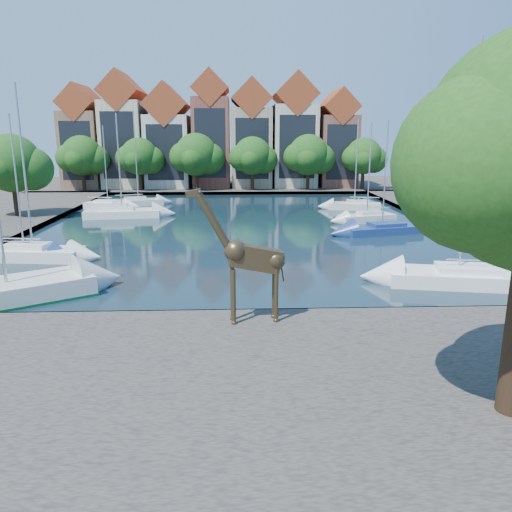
% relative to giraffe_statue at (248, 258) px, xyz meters
% --- Properties ---
extents(ground, '(160.00, 160.00, 0.00)m').
position_rel_giraffe_statue_xyz_m(ground, '(-0.07, 1.53, -3.31)').
color(ground, '#38332B').
rests_on(ground, ground).
extents(water_basin, '(38.00, 50.00, 0.08)m').
position_rel_giraffe_statue_xyz_m(water_basin, '(-0.07, 25.53, -3.27)').
color(water_basin, black).
rests_on(water_basin, ground).
extents(near_quay, '(50.00, 14.00, 0.50)m').
position_rel_giraffe_statue_xyz_m(near_quay, '(-0.07, -5.47, -3.06)').
color(near_quay, '#4B4741').
rests_on(near_quay, ground).
extents(far_quay, '(60.00, 16.00, 0.50)m').
position_rel_giraffe_statue_xyz_m(far_quay, '(-0.07, 57.53, -3.06)').
color(far_quay, '#4B4741').
rests_on(far_quay, ground).
extents(right_quay, '(14.00, 52.00, 0.50)m').
position_rel_giraffe_statue_xyz_m(right_quay, '(24.93, 25.53, -3.06)').
color(right_quay, '#4B4741').
rests_on(right_quay, ground).
extents(townhouse_west_end, '(5.44, 9.18, 14.93)m').
position_rel_giraffe_statue_xyz_m(townhouse_west_end, '(-23.07, 57.52, 4.04)').
color(townhouse_west_end, '#825F46').
rests_on(townhouse_west_end, far_quay).
extents(townhouse_west_mid, '(5.94, 9.18, 16.79)m').
position_rel_giraffe_statue_xyz_m(townhouse_west_mid, '(-17.07, 57.52, 4.92)').
color(townhouse_west_mid, beige).
rests_on(townhouse_west_mid, far_quay).
extents(townhouse_west_inner, '(6.43, 9.18, 15.15)m').
position_rel_giraffe_statue_xyz_m(townhouse_west_inner, '(-10.57, 57.52, 4.03)').
color(townhouse_west_inner, beige).
rests_on(townhouse_west_inner, far_quay).
extents(townhouse_center, '(5.44, 9.18, 16.93)m').
position_rel_giraffe_statue_xyz_m(townhouse_center, '(-4.07, 57.52, 5.05)').
color(townhouse_center, brown).
rests_on(townhouse_center, far_quay).
extents(townhouse_east_inner, '(5.94, 9.18, 15.79)m').
position_rel_giraffe_statue_xyz_m(townhouse_east_inner, '(1.93, 57.52, 4.42)').
color(townhouse_east_inner, tan).
rests_on(townhouse_east_inner, far_quay).
extents(townhouse_east_mid, '(6.43, 9.18, 16.65)m').
position_rel_giraffe_statue_xyz_m(townhouse_east_mid, '(8.43, 57.52, 4.79)').
color(townhouse_east_mid, beige).
rests_on(townhouse_east_mid, far_quay).
extents(townhouse_east_end, '(5.44, 9.18, 14.43)m').
position_rel_giraffe_statue_xyz_m(townhouse_east_end, '(14.93, 57.52, 3.79)').
color(townhouse_east_end, brown).
rests_on(townhouse_east_end, far_quay).
extents(far_tree_far_west, '(7.28, 5.60, 7.68)m').
position_rel_giraffe_statue_xyz_m(far_tree_far_west, '(-21.97, 52.03, 1.87)').
color(far_tree_far_west, '#332114').
rests_on(far_tree_far_west, far_quay).
extents(far_tree_west, '(6.76, 5.20, 7.36)m').
position_rel_giraffe_statue_xyz_m(far_tree_west, '(-13.98, 52.03, 1.76)').
color(far_tree_west, '#332114').
rests_on(far_tree_west, far_quay).
extents(far_tree_mid_west, '(7.80, 6.00, 8.00)m').
position_rel_giraffe_statue_xyz_m(far_tree_mid_west, '(-5.96, 52.03, 1.98)').
color(far_tree_mid_west, '#332114').
rests_on(far_tree_mid_west, far_quay).
extents(far_tree_mid_east, '(7.02, 5.40, 7.52)m').
position_rel_giraffe_statue_xyz_m(far_tree_mid_east, '(2.03, 52.03, 1.81)').
color(far_tree_mid_east, '#332114').
rests_on(far_tree_mid_east, far_quay).
extents(far_tree_east, '(7.54, 5.80, 7.84)m').
position_rel_giraffe_statue_xyz_m(far_tree_east, '(10.03, 52.03, 1.92)').
color(far_tree_east, '#332114').
rests_on(far_tree_east, far_quay).
extents(far_tree_far_east, '(6.76, 5.20, 7.36)m').
position_rel_giraffe_statue_xyz_m(far_tree_far_east, '(18.02, 52.03, 1.76)').
color(far_tree_far_east, '#332114').
rests_on(far_tree_far_east, far_quay).
extents(side_tree_left_far, '(7.28, 5.60, 7.88)m').
position_rel_giraffe_statue_xyz_m(side_tree_left_far, '(-21.97, 29.53, 2.07)').
color(side_tree_left_far, '#332114').
rests_on(side_tree_left_far, left_quay).
extents(giraffe_statue, '(4.02, 0.88, 5.73)m').
position_rel_giraffe_statue_xyz_m(giraffe_statue, '(0.00, 0.00, 0.00)').
color(giraffe_statue, '#3E311F').
rests_on(giraffe_statue, near_quay).
extents(sailboat_left_a, '(6.70, 2.99, 11.41)m').
position_rel_giraffe_statue_xyz_m(sailboat_left_a, '(-14.17, 13.01, -2.63)').
color(sailboat_left_a, white).
rests_on(sailboat_left_a, water_basin).
extents(sailboat_left_b, '(5.58, 2.94, 9.53)m').
position_rel_giraffe_statue_xyz_m(sailboat_left_b, '(-14.89, 13.34, -2.74)').
color(sailboat_left_b, navy).
rests_on(sailboat_left_b, water_basin).
extents(sailboat_left_c, '(7.72, 3.52, 10.25)m').
position_rel_giraffe_statue_xyz_m(sailboat_left_c, '(-12.07, 30.62, -2.66)').
color(sailboat_left_c, white).
rests_on(sailboat_left_c, water_basin).
extents(sailboat_left_d, '(5.48, 2.77, 9.18)m').
position_rel_giraffe_statue_xyz_m(sailboat_left_d, '(-15.07, 37.05, -2.71)').
color(sailboat_left_d, white).
rests_on(sailboat_left_d, water_basin).
extents(sailboat_left_e, '(5.97, 3.78, 10.97)m').
position_rel_giraffe_statue_xyz_m(sailboat_left_e, '(-12.07, 39.35, -2.67)').
color(sailboat_left_e, silver).
rests_on(sailboat_left_e, water_basin).
extents(sailboat_right_a, '(7.89, 4.00, 13.04)m').
position_rel_giraffe_statue_xyz_m(sailboat_right_a, '(11.93, 6.17, -2.62)').
color(sailboat_right_a, white).
rests_on(sailboat_right_a, water_basin).
extents(sailboat_right_b, '(7.17, 4.07, 9.38)m').
position_rel_giraffe_statue_xyz_m(sailboat_right_b, '(11.93, 21.07, -2.75)').
color(sailboat_right_b, navy).
rests_on(sailboat_right_b, water_basin).
extents(sailboat_right_c, '(5.75, 3.31, 9.36)m').
position_rel_giraffe_statue_xyz_m(sailboat_right_c, '(12.13, 26.90, -2.68)').
color(sailboat_right_c, silver).
rests_on(sailboat_right_c, water_basin).
extents(sailboat_right_d, '(6.00, 3.08, 9.86)m').
position_rel_giraffe_statue_xyz_m(sailboat_right_d, '(12.81, 35.02, -2.65)').
color(sailboat_right_d, silver).
rests_on(sailboat_right_d, water_basin).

